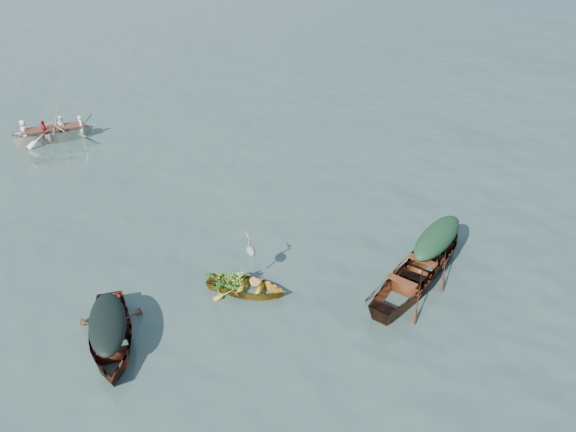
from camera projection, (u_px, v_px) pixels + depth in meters
name	position (u px, v px, depth m)	size (l,w,h in m)	color
ground	(314.00, 303.00, 14.26)	(140.00, 140.00, 0.00)	#364C44
yellow_dinghy	(247.00, 292.00, 14.63)	(1.15, 2.64, 0.68)	gold
dark_covered_boat	(112.00, 346.00, 12.93)	(1.49, 4.02, 1.03)	#522513
green_tarp_boat	(433.00, 262.00, 15.80)	(1.48, 4.74, 1.13)	#513013
open_wooden_boat	(410.00, 291.00, 14.66)	(1.44, 4.63, 1.10)	#592C16
rowed_boat	(56.00, 140.00, 23.25)	(1.33, 4.43, 1.06)	white
dark_tarp_cover	(107.00, 322.00, 12.57)	(0.82, 2.21, 0.40)	black
green_tarp_cover	(437.00, 237.00, 15.38)	(0.81, 2.61, 0.52)	#17381C
thwart_benches	(412.00, 274.00, 14.37)	(0.86, 2.31, 0.04)	#4D2512
heron	(251.00, 255.00, 14.69)	(0.28, 0.40, 0.92)	gray
dinghy_weeds	(226.00, 268.00, 14.45)	(0.70, 0.90, 0.60)	#38741E
rowers	(51.00, 120.00, 22.78)	(1.20, 3.10, 0.76)	white
oars	(53.00, 128.00, 22.96)	(2.60, 0.60, 0.06)	#8E5C36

